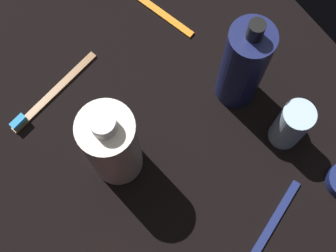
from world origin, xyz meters
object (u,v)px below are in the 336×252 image
(lotion_bottle, at_px, (243,66))
(toothbrush_brown, at_px, (49,96))
(bodywash_bottle, at_px, (112,146))
(toothbrush_navy, at_px, (264,239))
(toothbrush_orange, at_px, (146,1))
(deodorant_stick, at_px, (291,125))

(lotion_bottle, relative_size, toothbrush_brown, 1.15)
(lotion_bottle, relative_size, bodywash_bottle, 1.06)
(toothbrush_navy, bearing_deg, lotion_bottle, -28.43)
(toothbrush_orange, height_order, toothbrush_navy, same)
(toothbrush_orange, xyz_separation_m, toothbrush_navy, (-0.43, 0.09, 0.00))
(deodorant_stick, height_order, toothbrush_brown, deodorant_stick)
(deodorant_stick, bearing_deg, toothbrush_navy, 129.49)
(lotion_bottle, bearing_deg, toothbrush_navy, 151.57)
(bodywash_bottle, bearing_deg, lotion_bottle, -93.13)
(toothbrush_navy, bearing_deg, toothbrush_orange, -11.92)
(deodorant_stick, bearing_deg, toothbrush_brown, 44.15)
(bodywash_bottle, bearing_deg, toothbrush_orange, -43.72)
(bodywash_bottle, relative_size, toothbrush_brown, 1.08)
(bodywash_bottle, height_order, toothbrush_navy, bodywash_bottle)
(bodywash_bottle, distance_m, toothbrush_orange, 0.30)
(lotion_bottle, xyz_separation_m, bodywash_bottle, (0.01, 0.22, -0.00))
(lotion_bottle, bearing_deg, toothbrush_brown, 56.48)
(toothbrush_orange, distance_m, toothbrush_brown, 0.23)
(deodorant_stick, distance_m, toothbrush_navy, 0.17)
(lotion_bottle, height_order, toothbrush_orange, lotion_bottle)
(lotion_bottle, xyz_separation_m, toothbrush_orange, (0.22, 0.02, -0.08))
(toothbrush_brown, bearing_deg, toothbrush_orange, -77.16)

